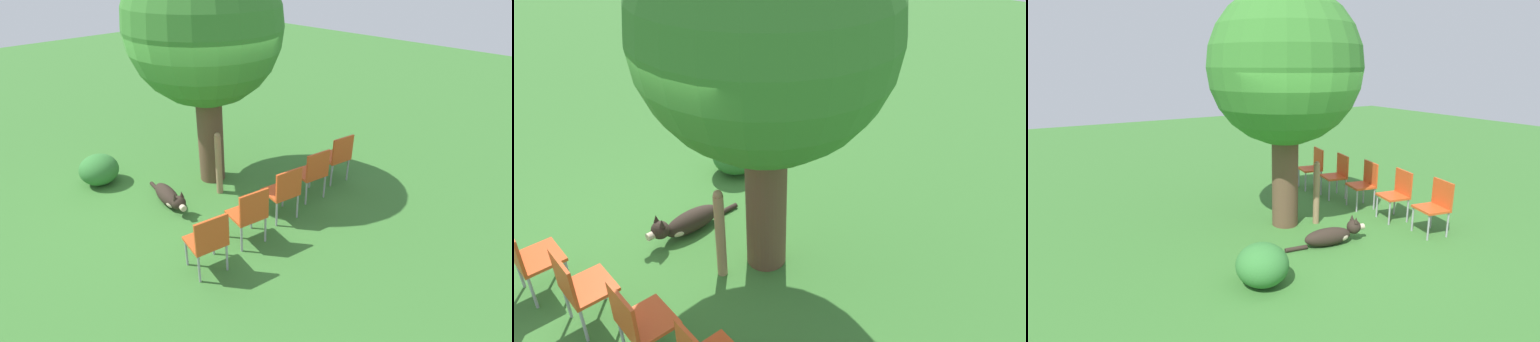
% 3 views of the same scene
% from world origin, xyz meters
% --- Properties ---
extents(ground_plane, '(30.00, 30.00, 0.00)m').
position_xyz_m(ground_plane, '(0.00, 0.00, 0.00)').
color(ground_plane, '#38702D').
extents(oak_tree, '(2.39, 2.39, 3.76)m').
position_xyz_m(oak_tree, '(-0.18, 0.81, 2.52)').
color(oak_tree, brown).
rests_on(oak_tree, ground_plane).
extents(dog, '(1.28, 0.38, 0.40)m').
position_xyz_m(dog, '(0.03, -0.23, 0.15)').
color(dog, '#2D231C').
rests_on(dog, ground_plane).
extents(fence_post, '(0.11, 0.11, 1.08)m').
position_xyz_m(fence_post, '(0.29, 0.58, 0.54)').
color(fence_post, '#937551').
rests_on(fence_post, ground_plane).
extents(red_chair_0, '(0.50, 0.51, 0.86)m').
position_xyz_m(red_chair_0, '(1.64, -0.73, 0.50)').
color(red_chair_0, '#D14C1E').
rests_on(red_chair_0, ground_plane).
extents(red_chair_1, '(0.50, 0.51, 0.86)m').
position_xyz_m(red_chair_1, '(1.58, 0.02, 0.50)').
color(red_chair_1, '#D14C1E').
rests_on(red_chair_1, ground_plane).
extents(red_chair_2, '(0.50, 0.51, 0.86)m').
position_xyz_m(red_chair_2, '(1.53, 0.76, 0.50)').
color(red_chair_2, '#D14C1E').
rests_on(red_chair_2, ground_plane).
extents(low_shrub, '(0.65, 0.65, 0.52)m').
position_xyz_m(low_shrub, '(-1.40, -0.68, 0.26)').
color(low_shrub, '#337533').
rests_on(low_shrub, ground_plane).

